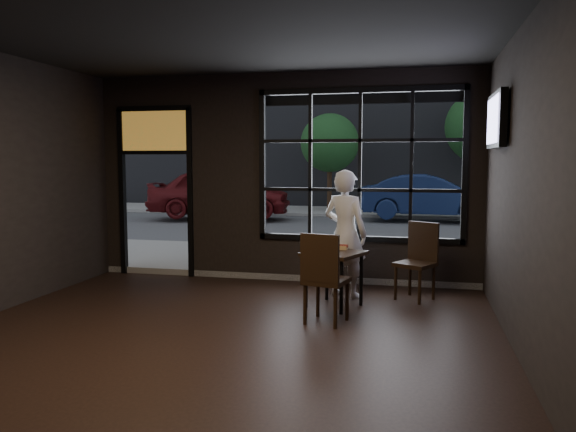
% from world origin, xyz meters
% --- Properties ---
extents(floor, '(6.00, 7.00, 0.02)m').
position_xyz_m(floor, '(0.00, 0.00, -0.01)').
color(floor, black).
rests_on(floor, ground).
extents(ceiling, '(6.00, 7.00, 0.02)m').
position_xyz_m(ceiling, '(0.00, 0.00, 3.21)').
color(ceiling, black).
rests_on(ceiling, ground).
extents(wall_right, '(0.04, 7.00, 3.20)m').
position_xyz_m(wall_right, '(3.00, 0.00, 1.60)').
color(wall_right, black).
rests_on(wall_right, ground).
extents(window_frame, '(3.06, 0.12, 2.28)m').
position_xyz_m(window_frame, '(1.20, 3.50, 1.80)').
color(window_frame, black).
rests_on(window_frame, ground).
extents(stained_transom, '(1.20, 0.06, 0.70)m').
position_xyz_m(stained_transom, '(-2.10, 3.50, 2.35)').
color(stained_transom, orange).
rests_on(stained_transom, ground).
extents(street_asphalt, '(60.00, 41.00, 0.04)m').
position_xyz_m(street_asphalt, '(0.00, 24.00, -0.02)').
color(street_asphalt, '#545456').
rests_on(street_asphalt, ground).
extents(building_across, '(28.00, 12.00, 15.00)m').
position_xyz_m(building_across, '(0.00, 23.00, 7.50)').
color(building_across, '#5B5956').
rests_on(building_across, ground).
extents(cafe_table, '(0.87, 0.87, 0.72)m').
position_xyz_m(cafe_table, '(1.02, 2.12, 0.36)').
color(cafe_table, black).
rests_on(cafe_table, floor).
extents(chair_near, '(0.55, 0.55, 1.06)m').
position_xyz_m(chair_near, '(1.04, 1.40, 0.53)').
color(chair_near, black).
rests_on(chair_near, floor).
extents(chair_window, '(0.62, 0.62, 1.04)m').
position_xyz_m(chair_window, '(2.03, 2.71, 0.52)').
color(chair_window, black).
rests_on(chair_window, floor).
extents(man, '(0.75, 0.63, 1.75)m').
position_xyz_m(man, '(1.09, 2.71, 0.87)').
color(man, silver).
rests_on(man, floor).
extents(hotdog, '(0.21, 0.12, 0.06)m').
position_xyz_m(hotdog, '(1.08, 2.31, 0.75)').
color(hotdog, tan).
rests_on(hotdog, cafe_table).
extents(cup, '(0.17, 0.17, 0.10)m').
position_xyz_m(cup, '(0.79, 2.08, 0.76)').
color(cup, silver).
rests_on(cup, cafe_table).
extents(tv, '(0.12, 1.10, 0.64)m').
position_xyz_m(tv, '(2.93, 2.13, 2.34)').
color(tv, black).
rests_on(tv, wall_right).
extents(navy_car, '(4.14, 1.54, 1.35)m').
position_xyz_m(navy_car, '(2.44, 12.65, 0.78)').
color(navy_car, '#132045').
rests_on(navy_car, street_asphalt).
extents(maroon_car, '(4.67, 2.54, 1.51)m').
position_xyz_m(maroon_car, '(-4.00, 11.79, 0.85)').
color(maroon_car, '#5C1214').
rests_on(maroon_car, street_asphalt).
extents(tree_left, '(2.06, 2.06, 3.51)m').
position_xyz_m(tree_left, '(-0.97, 14.78, 2.47)').
color(tree_left, '#332114').
rests_on(tree_left, street_asphalt).
extents(tree_right, '(2.49, 2.49, 4.24)m').
position_xyz_m(tree_right, '(4.17, 15.21, 2.99)').
color(tree_right, '#332114').
rests_on(tree_right, street_asphalt).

